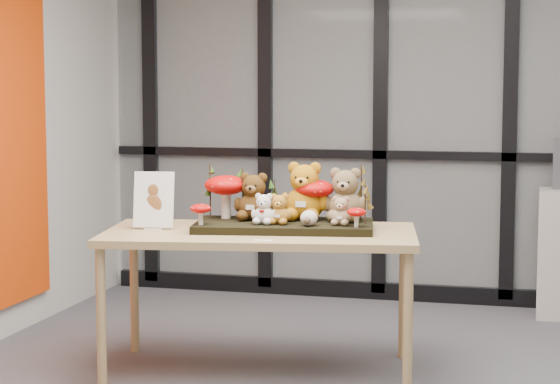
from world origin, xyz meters
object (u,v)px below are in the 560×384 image
(diorama_tray, at_px, (284,226))
(bear_tan_back, at_px, (345,192))
(bear_beige_small, at_px, (341,209))
(sign_holder, at_px, (154,202))
(bear_pooh_yellow, at_px, (305,188))
(mushroom_back_left, at_px, (226,195))
(bear_white_bow, at_px, (264,207))
(mushroom_back_right, at_px, (314,198))
(mushroom_front_right, at_px, (356,216))
(mushroom_front_left, at_px, (201,213))
(display_table, at_px, (260,243))
(bear_small_yellow, at_px, (280,207))
(plush_cream_hedgehog, at_px, (309,217))
(bear_brown_medium, at_px, (254,194))

(diorama_tray, relative_size, bear_tan_back, 2.99)
(bear_beige_small, relative_size, sign_holder, 0.54)
(bear_pooh_yellow, bearing_deg, mushroom_back_left, 177.59)
(bear_tan_back, relative_size, bear_white_bow, 1.75)
(mushroom_back_left, xyz_separation_m, mushroom_back_right, (0.49, 0.07, -0.01))
(diorama_tray, height_order, mushroom_front_right, mushroom_front_right)
(bear_white_bow, xyz_separation_m, mushroom_front_left, (-0.32, -0.11, -0.03))
(bear_beige_small, bearing_deg, mushroom_back_right, 127.25)
(display_table, distance_m, bear_pooh_yellow, 0.40)
(bear_white_bow, bearing_deg, bear_small_yellow, 5.67)
(display_table, bearing_deg, sign_holder, 178.10)
(plush_cream_hedgehog, relative_size, mushroom_front_left, 0.74)
(mushroom_front_left, relative_size, mushroom_front_right, 1.10)
(bear_brown_medium, xyz_separation_m, sign_holder, (-0.51, -0.20, -0.04))
(bear_small_yellow, distance_m, mushroom_back_right, 0.26)
(bear_beige_small, xyz_separation_m, mushroom_back_left, (-0.67, 0.11, 0.05))
(bear_white_bow, relative_size, plush_cream_hedgehog, 2.00)
(mushroom_back_right, bearing_deg, bear_tan_back, -0.58)
(display_table, relative_size, mushroom_back_left, 6.71)
(mushroom_back_left, height_order, mushroom_front_right, mushroom_back_left)
(bear_beige_small, bearing_deg, diorama_tray, 163.68)
(bear_pooh_yellow, xyz_separation_m, bear_beige_small, (0.23, -0.16, -0.09))
(mushroom_back_right, bearing_deg, mushroom_front_left, -147.29)
(bear_beige_small, xyz_separation_m, mushroom_back_right, (-0.18, 0.17, 0.04))
(diorama_tray, height_order, bear_white_bow, bear_white_bow)
(bear_tan_back, xyz_separation_m, sign_holder, (-1.00, -0.29, -0.05))
(bear_beige_small, distance_m, mushroom_back_left, 0.68)
(bear_brown_medium, xyz_separation_m, mushroom_back_right, (0.32, 0.09, -0.02))
(mushroom_front_left, bearing_deg, sign_holder, 169.10)
(bear_small_yellow, xyz_separation_m, plush_cream_hedgehog, (0.17, -0.03, -0.04))
(bear_tan_back, bearing_deg, bear_white_bow, -158.73)
(bear_beige_small, bearing_deg, bear_small_yellow, 177.92)
(display_table, height_order, mushroom_back_right, mushroom_back_right)
(bear_white_bow, bearing_deg, bear_beige_small, -0.51)
(bear_pooh_yellow, height_order, bear_brown_medium, bear_pooh_yellow)
(mushroom_front_right, bearing_deg, diorama_tray, 167.06)
(diorama_tray, height_order, bear_brown_medium, bear_brown_medium)
(mushroom_back_left, bearing_deg, mushroom_back_right, 7.63)
(bear_white_bow, bearing_deg, display_table, 133.48)
(bear_tan_back, distance_m, plush_cream_hedgehog, 0.30)
(bear_pooh_yellow, relative_size, mushroom_back_left, 1.32)
(bear_small_yellow, bearing_deg, mushroom_front_right, -11.32)
(display_table, relative_size, mushroom_front_left, 14.33)
(sign_holder, bearing_deg, bear_white_bow, -3.27)
(mushroom_back_right, bearing_deg, mushroom_back_left, -172.37)
(bear_small_yellow, xyz_separation_m, mushroom_front_right, (0.42, -0.01, -0.03))
(bear_brown_medium, height_order, mushroom_front_right, bear_brown_medium)
(plush_cream_hedgehog, bearing_deg, bear_brown_medium, 147.08)
(bear_tan_back, distance_m, mushroom_front_right, 0.27)
(bear_brown_medium, height_order, bear_small_yellow, bear_brown_medium)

